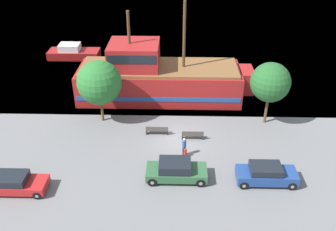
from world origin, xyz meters
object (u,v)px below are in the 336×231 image
pirate_ship (157,78)px  moored_boat_dockside (73,53)px  parked_car_curb_mid (266,174)px  parked_car_curb_rear (11,183)px  parked_car_curb_front (176,170)px  bench_promenade_east (157,130)px  bench_promenade_west (193,135)px  fire_hydrant (185,152)px  pedestrian_walking_near (184,147)px

pirate_ship → moored_boat_dockside: pirate_ship is taller
parked_car_curb_mid → parked_car_curb_rear: (-17.97, -1.33, -0.07)m
pirate_ship → parked_car_curb_front: pirate_ship is taller
bench_promenade_east → bench_promenade_west: size_ratio=1.05×
bench_promenade_west → pirate_ship: bearing=113.4°
parked_car_curb_front → moored_boat_dockside: bearing=119.4°
parked_car_curb_front → parked_car_curb_rear: 11.61m
parked_car_curb_rear → fire_hydrant: (12.23, 4.28, -0.25)m
parked_car_curb_front → fire_hydrant: size_ratio=5.76×
parked_car_curb_front → bench_promenade_west: (1.38, 5.21, -0.30)m
parked_car_curb_front → parked_car_curb_rear: size_ratio=0.91×
parked_car_curb_mid → fire_hydrant: 6.47m
parked_car_curb_mid → pedestrian_walking_near: bearing=151.8°
parked_car_curb_front → bench_promenade_west: bearing=75.1°
parked_car_curb_rear → fire_hydrant: 12.96m
fire_hydrant → pirate_ship: bearing=104.8°
fire_hydrant → pedestrian_walking_near: bearing=118.9°
parked_car_curb_front → parked_car_curb_rear: bearing=-172.2°
fire_hydrant → bench_promenade_west: bench_promenade_west is taller
pedestrian_walking_near → fire_hydrant: bearing=-61.1°
bench_promenade_east → pedestrian_walking_near: (2.31, -2.98, 0.37)m
moored_boat_dockside → pedestrian_walking_near: (13.95, -20.74, 0.12)m
fire_hydrant → bench_promenade_east: (-2.41, 3.16, 0.04)m
parked_car_curb_mid → parked_car_curb_rear: parked_car_curb_mid is taller
bench_promenade_west → pedestrian_walking_near: size_ratio=1.14×
moored_boat_dockside → bench_promenade_west: bearing=-51.4°
parked_car_curb_mid → bench_promenade_west: parked_car_curb_mid is taller
parked_car_curb_front → bench_promenade_east: size_ratio=2.27×
parked_car_curb_mid → pedestrian_walking_near: pedestrian_walking_near is taller
bench_promenade_east → moored_boat_dockside: bearing=123.2°
moored_boat_dockside → bench_promenade_east: bearing=-56.8°
fire_hydrant → bench_promenade_west: bearing=75.3°
pirate_ship → moored_boat_dockside: (-11.32, 10.57, -1.43)m
moored_boat_dockside → bench_promenade_west: size_ratio=3.48×
parked_car_curb_mid → pedestrian_walking_near: size_ratio=2.66×
moored_boat_dockside → parked_car_curb_front: size_ratio=1.46×
pirate_ship → pedestrian_walking_near: (2.64, -10.17, -1.31)m
parked_car_curb_front → bench_promenade_east: bearing=106.1°
fire_hydrant → moored_boat_dockside: bearing=123.9°
pirate_ship → parked_car_curb_front: (2.01, -13.06, -1.38)m
moored_boat_dockside → pedestrian_walking_near: size_ratio=3.98×
parked_car_curb_mid → fire_hydrant: parked_car_curb_mid is taller
pirate_ship → parked_car_curb_mid: bearing=-57.5°
moored_boat_dockside → parked_car_curb_mid: 31.02m
parked_car_curb_front → parked_car_curb_mid: bearing=-2.2°
fire_hydrant → bench_promenade_west: (0.66, 2.51, 0.03)m
parked_car_curb_rear → pedestrian_walking_near: 12.92m
pirate_ship → parked_car_curb_front: 13.29m
moored_boat_dockside → fire_hydrant: (14.06, -20.93, -0.28)m
fire_hydrant → bench_promenade_east: bench_promenade_east is taller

